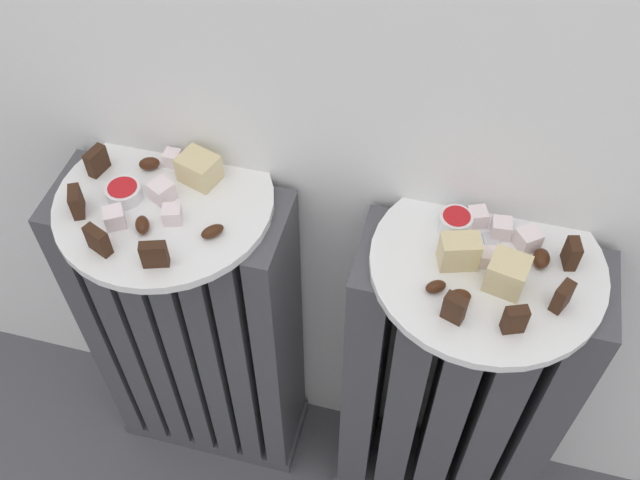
% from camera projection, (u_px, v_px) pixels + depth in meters
% --- Properties ---
extents(radiator_left, '(0.32, 0.13, 0.62)m').
position_uv_depth(radiator_left, '(198.00, 337.00, 1.15)').
color(radiator_left, '#47474C').
rests_on(radiator_left, ground_plane).
extents(radiator_right, '(0.32, 0.13, 0.62)m').
position_uv_depth(radiator_right, '(449.00, 393.00, 1.09)').
color(radiator_right, '#47474C').
rests_on(radiator_right, ground_plane).
extents(plate_left, '(0.28, 0.28, 0.01)m').
position_uv_depth(plate_left, '(165.00, 202.00, 0.91)').
color(plate_left, white).
rests_on(plate_left, radiator_left).
extents(plate_right, '(0.28, 0.28, 0.01)m').
position_uv_depth(plate_right, '(487.00, 265.00, 0.84)').
color(plate_right, white).
rests_on(plate_right, radiator_right).
extents(dark_cake_slice_left_0, '(0.02, 0.03, 0.04)m').
position_uv_depth(dark_cake_slice_left_0, '(97.00, 161.00, 0.92)').
color(dark_cake_slice_left_0, '#382114').
rests_on(dark_cake_slice_left_0, plate_left).
extents(dark_cake_slice_left_1, '(0.03, 0.03, 0.04)m').
position_uv_depth(dark_cake_slice_left_1, '(76.00, 202.00, 0.87)').
color(dark_cake_slice_left_1, '#382114').
rests_on(dark_cake_slice_left_1, plate_left).
extents(dark_cake_slice_left_2, '(0.03, 0.02, 0.04)m').
position_uv_depth(dark_cake_slice_left_2, '(98.00, 240.00, 0.84)').
color(dark_cake_slice_left_2, '#382114').
rests_on(dark_cake_slice_left_2, plate_left).
extents(dark_cake_slice_left_3, '(0.03, 0.02, 0.04)m').
position_uv_depth(dark_cake_slice_left_3, '(154.00, 254.00, 0.82)').
color(dark_cake_slice_left_3, '#382114').
rests_on(dark_cake_slice_left_3, plate_left).
extents(marble_cake_slice_left_0, '(0.06, 0.05, 0.04)m').
position_uv_depth(marble_cake_slice_left_0, '(199.00, 169.00, 0.91)').
color(marble_cake_slice_left_0, beige).
rests_on(marble_cake_slice_left_0, plate_left).
extents(turkish_delight_left_0, '(0.03, 0.03, 0.03)m').
position_uv_depth(turkish_delight_left_0, '(162.00, 191.00, 0.89)').
color(turkish_delight_left_0, white).
rests_on(turkish_delight_left_0, plate_left).
extents(turkish_delight_left_1, '(0.03, 0.03, 0.02)m').
position_uv_depth(turkish_delight_left_1, '(172.00, 214.00, 0.87)').
color(turkish_delight_left_1, white).
rests_on(turkish_delight_left_1, plate_left).
extents(turkish_delight_left_2, '(0.02, 0.02, 0.02)m').
position_uv_depth(turkish_delight_left_2, '(173.00, 158.00, 0.93)').
color(turkish_delight_left_2, white).
rests_on(turkish_delight_left_2, plate_left).
extents(turkish_delight_left_3, '(0.03, 0.03, 0.02)m').
position_uv_depth(turkish_delight_left_3, '(114.00, 218.00, 0.87)').
color(turkish_delight_left_3, white).
rests_on(turkish_delight_left_3, plate_left).
extents(medjool_date_left_0, '(0.03, 0.03, 0.02)m').
position_uv_depth(medjool_date_left_0, '(149.00, 164.00, 0.93)').
color(medjool_date_left_0, '#3D1E0F').
rests_on(medjool_date_left_0, plate_left).
extents(medjool_date_left_1, '(0.03, 0.03, 0.02)m').
position_uv_depth(medjool_date_left_1, '(142.00, 225.00, 0.86)').
color(medjool_date_left_1, '#3D1E0F').
rests_on(medjool_date_left_1, plate_left).
extents(medjool_date_left_2, '(0.03, 0.03, 0.01)m').
position_uv_depth(medjool_date_left_2, '(212.00, 231.00, 0.86)').
color(medjool_date_left_2, '#3D1E0F').
rests_on(medjool_date_left_2, plate_left).
extents(jam_bowl_left, '(0.04, 0.04, 0.02)m').
position_uv_depth(jam_bowl_left, '(124.00, 192.00, 0.89)').
color(jam_bowl_left, white).
rests_on(jam_bowl_left, plate_left).
extents(dark_cake_slice_right_0, '(0.03, 0.02, 0.04)m').
position_uv_depth(dark_cake_slice_right_0, '(454.00, 308.00, 0.77)').
color(dark_cake_slice_right_0, '#382114').
rests_on(dark_cake_slice_right_0, plate_right).
extents(dark_cake_slice_right_1, '(0.03, 0.02, 0.04)m').
position_uv_depth(dark_cake_slice_right_1, '(515.00, 320.00, 0.77)').
color(dark_cake_slice_right_1, '#382114').
rests_on(dark_cake_slice_right_1, plate_right).
extents(dark_cake_slice_right_2, '(0.02, 0.03, 0.04)m').
position_uv_depth(dark_cake_slice_right_2, '(562.00, 297.00, 0.78)').
color(dark_cake_slice_right_2, '#382114').
rests_on(dark_cake_slice_right_2, plate_right).
extents(dark_cake_slice_right_3, '(0.02, 0.03, 0.04)m').
position_uv_depth(dark_cake_slice_right_3, '(572.00, 254.00, 0.82)').
color(dark_cake_slice_right_3, '#382114').
rests_on(dark_cake_slice_right_3, plate_right).
extents(marble_cake_slice_right_0, '(0.05, 0.04, 0.04)m').
position_uv_depth(marble_cake_slice_right_0, '(459.00, 252.00, 0.82)').
color(marble_cake_slice_right_0, beige).
rests_on(marble_cake_slice_right_0, plate_right).
extents(marble_cake_slice_right_1, '(0.05, 0.05, 0.04)m').
position_uv_depth(marble_cake_slice_right_1, '(507.00, 274.00, 0.80)').
color(marble_cake_slice_right_1, beige).
rests_on(marble_cake_slice_right_1, plate_right).
extents(turkish_delight_right_0, '(0.02, 0.02, 0.02)m').
position_uv_depth(turkish_delight_right_0, '(501.00, 228.00, 0.86)').
color(turkish_delight_right_0, white).
rests_on(turkish_delight_right_0, plate_right).
extents(turkish_delight_right_1, '(0.02, 0.02, 0.02)m').
position_uv_depth(turkish_delight_right_1, '(489.00, 258.00, 0.83)').
color(turkish_delight_right_1, white).
rests_on(turkish_delight_right_1, plate_right).
extents(turkish_delight_right_2, '(0.03, 0.03, 0.02)m').
position_uv_depth(turkish_delight_right_2, '(477.00, 217.00, 0.87)').
color(turkish_delight_right_2, white).
rests_on(turkish_delight_right_2, plate_right).
extents(turkish_delight_right_3, '(0.03, 0.03, 0.02)m').
position_uv_depth(turkish_delight_right_3, '(528.00, 239.00, 0.84)').
color(turkish_delight_right_3, white).
rests_on(turkish_delight_right_3, plate_right).
extents(medjool_date_right_0, '(0.02, 0.02, 0.02)m').
position_uv_depth(medjool_date_right_0, '(460.00, 296.00, 0.80)').
color(medjool_date_right_0, '#3D1E0F').
rests_on(medjool_date_right_0, plate_right).
extents(medjool_date_right_1, '(0.02, 0.03, 0.02)m').
position_uv_depth(medjool_date_right_1, '(541.00, 259.00, 0.83)').
color(medjool_date_right_1, '#3D1E0F').
rests_on(medjool_date_right_1, plate_right).
extents(medjool_date_right_2, '(0.03, 0.03, 0.01)m').
position_uv_depth(medjool_date_right_2, '(436.00, 287.00, 0.81)').
color(medjool_date_right_2, '#3D1E0F').
rests_on(medjool_date_right_2, plate_right).
extents(jam_bowl_right, '(0.04, 0.04, 0.02)m').
position_uv_depth(jam_bowl_right, '(456.00, 222.00, 0.86)').
color(jam_bowl_right, white).
rests_on(jam_bowl_right, plate_right).
extents(fork, '(0.04, 0.09, 0.00)m').
position_uv_depth(fork, '(495.00, 257.00, 0.84)').
color(fork, silver).
rests_on(fork, plate_right).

